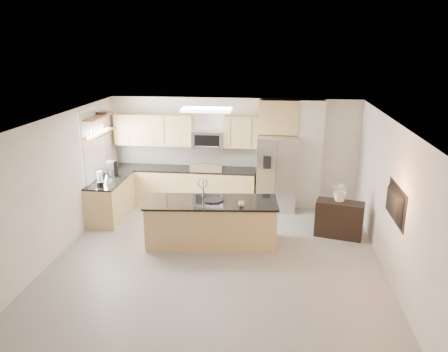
# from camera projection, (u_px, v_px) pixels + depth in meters

# --- Properties ---
(floor) EXTENTS (6.50, 6.50, 0.00)m
(floor) POSITION_uv_depth(u_px,v_px,m) (216.00, 262.00, 8.02)
(floor) COLOR #9F9D98
(floor) RESTS_ON ground
(ceiling) EXTENTS (6.00, 6.50, 0.02)m
(ceiling) POSITION_uv_depth(u_px,v_px,m) (215.00, 122.00, 7.25)
(ceiling) COLOR white
(ceiling) RESTS_ON wall_back
(wall_back) EXTENTS (6.00, 0.02, 2.60)m
(wall_back) POSITION_uv_depth(u_px,v_px,m) (234.00, 151.00, 10.72)
(wall_back) COLOR white
(wall_back) RESTS_ON floor
(wall_front) EXTENTS (6.00, 0.02, 2.60)m
(wall_front) POSITION_uv_depth(u_px,v_px,m) (174.00, 300.00, 4.55)
(wall_front) COLOR white
(wall_front) RESTS_ON floor
(wall_left) EXTENTS (0.02, 6.50, 2.60)m
(wall_left) POSITION_uv_depth(u_px,v_px,m) (53.00, 189.00, 7.97)
(wall_left) COLOR white
(wall_left) RESTS_ON floor
(wall_right) EXTENTS (0.02, 6.50, 2.60)m
(wall_right) POSITION_uv_depth(u_px,v_px,m) (393.00, 203.00, 7.30)
(wall_right) COLOR white
(wall_right) RESTS_ON floor
(back_counter) EXTENTS (3.55, 0.66, 1.44)m
(back_counter) POSITION_uv_depth(u_px,v_px,m) (183.00, 185.00, 10.80)
(back_counter) COLOR #D8BB77
(back_counter) RESTS_ON floor
(left_counter) EXTENTS (0.66, 1.50, 0.92)m
(left_counter) POSITION_uv_depth(u_px,v_px,m) (111.00, 198.00, 9.94)
(left_counter) COLOR #D8BB77
(left_counter) RESTS_ON floor
(range) EXTENTS (0.76, 0.64, 1.14)m
(range) POSITION_uv_depth(u_px,v_px,m) (208.00, 186.00, 10.72)
(range) COLOR black
(range) RESTS_ON floor
(upper_cabinets) EXTENTS (3.50, 0.33, 0.75)m
(upper_cabinets) POSITION_uv_depth(u_px,v_px,m) (180.00, 130.00, 10.55)
(upper_cabinets) COLOR tan
(upper_cabinets) RESTS_ON wall_back
(microwave) EXTENTS (0.76, 0.40, 0.40)m
(microwave) POSITION_uv_depth(u_px,v_px,m) (208.00, 139.00, 10.49)
(microwave) COLOR #B1B1B3
(microwave) RESTS_ON upper_cabinets
(refrigerator) EXTENTS (0.92, 0.78, 1.78)m
(refrigerator) POSITION_uv_depth(u_px,v_px,m) (276.00, 173.00, 10.36)
(refrigerator) COLOR #B1B1B3
(refrigerator) RESTS_ON floor
(partition_column) EXTENTS (0.60, 0.30, 2.60)m
(partition_column) POSITION_uv_depth(u_px,v_px,m) (309.00, 155.00, 10.37)
(partition_column) COLOR beige
(partition_column) RESTS_ON floor
(window) EXTENTS (0.04, 1.15, 1.65)m
(window) POSITION_uv_depth(u_px,v_px,m) (93.00, 147.00, 9.62)
(window) COLOR white
(window) RESTS_ON wall_left
(shelf_lower) EXTENTS (0.30, 1.20, 0.04)m
(shelf_lower) POSITION_uv_depth(u_px,v_px,m) (100.00, 133.00, 9.61)
(shelf_lower) COLOR brown
(shelf_lower) RESTS_ON wall_left
(shelf_upper) EXTENTS (0.30, 1.20, 0.04)m
(shelf_upper) POSITION_uv_depth(u_px,v_px,m) (98.00, 116.00, 9.50)
(shelf_upper) COLOR brown
(shelf_upper) RESTS_ON wall_left
(ceiling_fixture) EXTENTS (1.00, 0.50, 0.06)m
(ceiling_fixture) POSITION_uv_depth(u_px,v_px,m) (207.00, 110.00, 8.83)
(ceiling_fixture) COLOR white
(ceiling_fixture) RESTS_ON ceiling
(island) EXTENTS (2.66, 1.17, 1.32)m
(island) POSITION_uv_depth(u_px,v_px,m) (211.00, 222.00, 8.66)
(island) COLOR #D8BB77
(island) RESTS_ON floor
(credenza) EXTENTS (1.01, 0.61, 0.76)m
(credenza) POSITION_uv_depth(u_px,v_px,m) (339.00, 219.00, 8.98)
(credenza) COLOR black
(credenza) RESTS_ON floor
(cup) EXTENTS (0.13, 0.13, 0.09)m
(cup) POSITION_uv_depth(u_px,v_px,m) (241.00, 204.00, 8.26)
(cup) COLOR silver
(cup) RESTS_ON island
(platter) EXTENTS (0.41, 0.41, 0.02)m
(platter) POSITION_uv_depth(u_px,v_px,m) (213.00, 200.00, 8.56)
(platter) COLOR black
(platter) RESTS_ON island
(blender) EXTENTS (0.14, 0.14, 0.33)m
(blender) POSITION_uv_depth(u_px,v_px,m) (100.00, 180.00, 9.28)
(blender) COLOR black
(blender) RESTS_ON left_counter
(kettle) EXTENTS (0.18, 0.18, 0.22)m
(kettle) POSITION_uv_depth(u_px,v_px,m) (107.00, 178.00, 9.54)
(kettle) COLOR #B1B1B3
(kettle) RESTS_ON left_counter
(coffee_maker) EXTENTS (0.19, 0.23, 0.35)m
(coffee_maker) POSITION_uv_depth(u_px,v_px,m) (112.00, 169.00, 9.99)
(coffee_maker) COLOR black
(coffee_maker) RESTS_ON left_counter
(bowl) EXTENTS (0.44, 0.44, 0.09)m
(bowl) POSITION_uv_depth(u_px,v_px,m) (102.00, 112.00, 9.71)
(bowl) COLOR #B1B1B3
(bowl) RESTS_ON shelf_upper
(flower_vase) EXTENTS (0.75, 0.71, 0.65)m
(flower_vase) POSITION_uv_depth(u_px,v_px,m) (342.00, 186.00, 8.84)
(flower_vase) COLOR white
(flower_vase) RESTS_ON credenza
(television) EXTENTS (0.14, 1.08, 0.62)m
(television) POSITION_uv_depth(u_px,v_px,m) (391.00, 204.00, 7.10)
(television) COLOR black
(television) RESTS_ON wall_right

